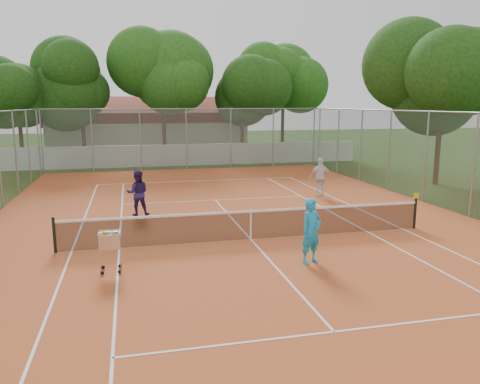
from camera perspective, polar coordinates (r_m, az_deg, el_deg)
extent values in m
plane|color=#1C390F|center=(15.18, 1.30, -5.86)|extent=(120.00, 120.00, 0.00)
cube|color=#B85123|center=(15.17, 1.30, -5.82)|extent=(18.00, 34.00, 0.02)
cube|color=white|center=(15.17, 1.30, -5.78)|extent=(10.98, 23.78, 0.01)
cube|color=black|center=(15.04, 1.31, -4.00)|extent=(11.88, 0.10, 0.98)
cube|color=slate|center=(14.73, 1.34, 1.62)|extent=(18.00, 34.00, 4.00)
cube|color=white|center=(33.47, -6.89, 4.51)|extent=(26.00, 0.30, 1.50)
cube|color=beige|center=(43.16, -11.11, 7.70)|extent=(16.40, 9.00, 4.40)
cube|color=#14370D|center=(36.27, -7.59, 11.69)|extent=(29.00, 19.00, 10.00)
imported|color=#1899CE|center=(12.90, 8.68, -4.74)|extent=(0.77, 0.65, 1.80)
imported|color=#281B51|center=(18.64, -12.36, -0.12)|extent=(0.90, 0.72, 1.77)
imported|color=silver|center=(22.20, 9.78, 1.79)|extent=(1.10, 0.49, 1.85)
cube|color=silver|center=(12.62, -15.54, -6.87)|extent=(0.68, 0.68, 1.16)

